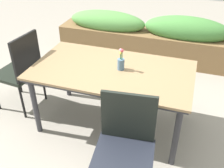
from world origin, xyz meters
name	(u,v)px	position (x,y,z in m)	size (l,w,h in m)	color
ground_plane	(116,126)	(0.00, 0.00, 0.00)	(12.00, 12.00, 0.00)	gray
dining_table	(112,75)	(-0.06, 0.03, 0.68)	(1.67, 0.92, 0.74)	#8C704C
chair_near_right	(125,144)	(0.31, -0.74, 0.52)	(0.53, 0.53, 0.93)	#1F222D
chair_end_left	(21,68)	(-1.20, 0.02, 0.55)	(0.50, 0.50, 0.99)	black
flower_vase	(121,62)	(0.03, 0.05, 0.83)	(0.07, 0.07, 0.24)	slate
planter_box	(145,37)	(-0.07, 1.84, 0.37)	(2.91, 0.49, 0.79)	brown
potted_plant	(26,68)	(-1.54, 0.54, 0.22)	(0.24, 0.24, 0.42)	slate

